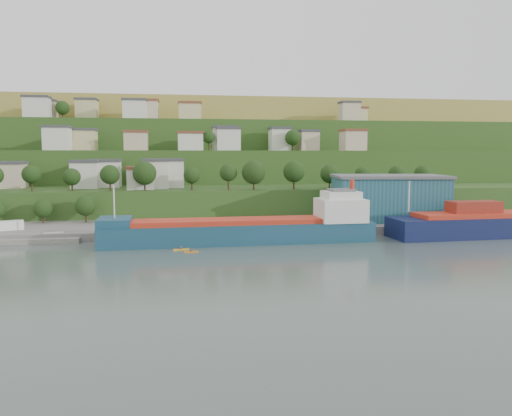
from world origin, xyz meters
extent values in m
plane|color=#45544F|center=(0.00, 0.00, 0.00)|extent=(500.00, 500.00, 0.00)
cube|color=slate|center=(20.00, 28.00, 0.00)|extent=(220.00, 26.00, 4.00)
cube|color=slate|center=(-55.00, 22.00, 0.00)|extent=(40.00, 18.00, 2.40)
cube|color=#284719|center=(0.00, 56.00, 0.00)|extent=(260.00, 32.00, 20.00)
cube|color=#284719|center=(0.00, 86.00, 0.00)|extent=(280.00, 32.00, 44.00)
cube|color=#284719|center=(0.00, 116.00, 0.00)|extent=(300.00, 32.00, 70.00)
cube|color=olive|center=(0.00, 190.00, 0.00)|extent=(360.00, 120.00, 96.00)
cube|color=beige|center=(-64.86, 61.18, 13.79)|extent=(8.66, 8.82, 7.59)
cube|color=#3F3F44|center=(-64.86, 61.18, 18.04)|extent=(9.26, 9.42, 0.90)
cube|color=silver|center=(-41.09, 57.18, 14.00)|extent=(8.14, 7.02, 8.00)
cube|color=#3F3F44|center=(-41.09, 57.18, 18.45)|extent=(8.74, 7.62, 0.90)
cube|color=silver|center=(-35.92, 61.90, 14.11)|extent=(9.93, 8.16, 8.22)
cube|color=#3F3F44|center=(-35.92, 61.90, 18.67)|extent=(10.53, 8.76, 0.90)
cube|color=silver|center=(-23.35, 50.31, 13.04)|extent=(7.92, 8.62, 6.09)
cube|color=brown|center=(-23.35, 50.31, 16.54)|extent=(8.52, 9.22, 0.90)
cube|color=silver|center=(-18.96, 52.75, 14.23)|extent=(7.79, 8.55, 8.46)
cube|color=#3F3F44|center=(-18.96, 52.75, 18.91)|extent=(8.39, 9.15, 0.90)
cube|color=beige|center=(-16.90, 57.84, 13.24)|extent=(7.63, 7.92, 6.49)
cube|color=#3F3F44|center=(-16.90, 57.84, 16.94)|extent=(8.23, 8.52, 0.90)
cube|color=silver|center=(-15.09, 57.26, 14.23)|extent=(9.47, 8.33, 8.46)
cube|color=#3F3F44|center=(-15.09, 57.26, 18.91)|extent=(10.07, 8.93, 0.90)
cube|color=silver|center=(-54.70, 81.48, 25.96)|extent=(8.60, 7.87, 7.92)
cube|color=#3F3F44|center=(-54.70, 81.48, 30.37)|extent=(9.20, 8.47, 0.90)
cube|color=#D0BF86|center=(-47.44, 89.59, 25.69)|extent=(9.68, 7.69, 7.38)
cube|color=#3F3F44|center=(-47.44, 89.59, 29.83)|extent=(10.28, 8.29, 0.90)
cube|color=beige|center=(-27.38, 82.46, 25.22)|extent=(8.17, 7.53, 6.44)
cube|color=brown|center=(-27.38, 82.46, 28.89)|extent=(8.77, 8.13, 0.90)
cube|color=silver|center=(-7.64, 81.59, 25.10)|extent=(9.11, 7.56, 6.21)
cube|color=brown|center=(-7.64, 81.59, 28.66)|extent=(9.71, 8.16, 0.90)
cube|color=silver|center=(5.29, 85.42, 26.25)|extent=(8.51, 8.55, 8.51)
cube|color=#3F3F44|center=(5.29, 85.42, 30.96)|extent=(9.11, 9.15, 0.90)
cube|color=silver|center=(6.44, 82.48, 25.95)|extent=(8.76, 7.37, 7.91)
cube|color=#3F3F44|center=(6.44, 82.48, 30.36)|extent=(9.36, 7.97, 0.90)
cube|color=silver|center=(28.02, 91.61, 26.26)|extent=(7.72, 8.55, 8.53)
cube|color=#3F3F44|center=(28.02, 91.61, 30.98)|extent=(8.32, 9.15, 0.90)
cube|color=beige|center=(39.02, 88.75, 25.72)|extent=(7.35, 8.17, 7.43)
cube|color=#3F3F44|center=(39.02, 88.75, 29.88)|extent=(7.95, 8.77, 0.90)
cube|color=beige|center=(54.91, 81.13, 25.72)|extent=(8.53, 8.24, 7.44)
cube|color=brown|center=(54.91, 81.13, 29.89)|extent=(9.13, 8.84, 0.90)
cube|color=silver|center=(-68.71, 110.02, 39.15)|extent=(9.65, 7.09, 8.30)
cube|color=#3F3F44|center=(-68.71, 110.02, 43.75)|extent=(10.25, 7.69, 0.90)
cube|color=beige|center=(-68.39, 120.39, 38.89)|extent=(9.96, 7.67, 7.78)
cube|color=#3F3F44|center=(-68.39, 120.39, 43.23)|extent=(10.56, 8.27, 0.90)
cube|color=#D0BF86|center=(-51.26, 121.75, 39.39)|extent=(8.79, 7.79, 8.77)
cube|color=#3F3F44|center=(-51.26, 121.75, 44.22)|extent=(9.39, 8.39, 0.90)
cube|color=silver|center=(-30.01, 110.28, 38.86)|extent=(9.43, 7.32, 7.73)
cube|color=#3F3F44|center=(-30.01, 110.28, 43.18)|extent=(10.03, 7.92, 0.90)
cube|color=beige|center=(-24.28, 116.08, 39.07)|extent=(7.37, 8.69, 8.14)
cube|color=brown|center=(-24.28, 116.08, 43.59)|extent=(7.97, 9.29, 0.90)
cube|color=#D0BF86|center=(-7.12, 113.25, 38.57)|extent=(9.51, 7.31, 7.13)
cube|color=brown|center=(-7.12, 113.25, 42.58)|extent=(10.11, 7.91, 0.90)
cube|color=beige|center=(65.11, 115.85, 39.34)|extent=(8.42, 7.05, 8.69)
cube|color=#3F3F44|center=(65.11, 115.85, 44.14)|extent=(9.02, 7.65, 0.90)
cube|color=#D0BF86|center=(69.61, 119.55, 38.26)|extent=(8.81, 7.90, 6.51)
cube|color=brown|center=(69.61, 119.55, 41.96)|extent=(9.41, 8.50, 0.90)
cylinder|color=#382619|center=(-53.78, 45.12, 11.75)|extent=(0.50, 0.50, 3.49)
sphere|color=black|center=(-53.78, 45.12, 14.95)|extent=(5.30, 5.30, 5.30)
cylinder|color=#382619|center=(-42.70, 45.29, 11.37)|extent=(0.50, 0.50, 2.73)
sphere|color=black|center=(-42.70, 45.29, 14.12)|extent=(5.02, 5.02, 5.02)
cylinder|color=#382619|center=(-31.72, 43.67, 11.61)|extent=(0.50, 0.50, 3.22)
sphere|color=black|center=(-31.72, 43.67, 14.78)|extent=(5.67, 5.67, 5.67)
cylinder|color=#382619|center=(-21.89, 44.28, 11.60)|extent=(0.50, 0.50, 3.20)
sphere|color=black|center=(-21.89, 44.28, 15.12)|extent=(6.99, 6.99, 6.99)
cylinder|color=#382619|center=(-8.10, 43.34, 11.53)|extent=(0.50, 0.50, 3.06)
sphere|color=black|center=(-8.10, 43.34, 14.41)|extent=(4.91, 4.91, 4.91)
cylinder|color=#382619|center=(2.74, 42.49, 11.89)|extent=(0.50, 0.50, 3.78)
sphere|color=black|center=(2.74, 42.49, 15.21)|extent=(5.22, 5.22, 5.22)
cylinder|color=#382619|center=(10.35, 42.02, 11.65)|extent=(0.50, 0.50, 3.30)
sphere|color=black|center=(10.35, 42.02, 15.27)|extent=(7.16, 7.16, 7.16)
cylinder|color=#382619|center=(23.12, 44.02, 11.76)|extent=(0.50, 0.50, 3.53)
sphere|color=black|center=(23.12, 44.02, 15.35)|extent=(6.63, 6.63, 6.63)
cylinder|color=#382619|center=(35.10, 45.88, 11.44)|extent=(0.50, 0.50, 2.88)
sphere|color=black|center=(35.10, 45.88, 14.50)|extent=(5.90, 5.90, 5.90)
cylinder|color=#382619|center=(45.28, 44.20, 11.52)|extent=(0.50, 0.50, 3.03)
sphere|color=black|center=(45.28, 44.20, 14.39)|extent=(4.93, 4.93, 4.93)
cylinder|color=#382619|center=(56.21, 43.13, 11.49)|extent=(0.50, 0.50, 2.97)
sphere|color=black|center=(56.21, 43.13, 14.45)|extent=(5.37, 5.37, 5.37)
cylinder|color=#382619|center=(65.57, 44.60, 11.54)|extent=(0.50, 0.50, 3.08)
sphere|color=black|center=(65.57, 44.60, 14.52)|extent=(5.23, 5.23, 5.23)
cylinder|color=#382619|center=(31.78, 84.29, 23.71)|extent=(0.50, 0.50, 3.41)
sphere|color=black|center=(31.78, 84.29, 27.08)|extent=(6.07, 6.07, 6.07)
cylinder|color=#382619|center=(-29.59, 109.72, 36.37)|extent=(0.50, 0.50, 2.74)
sphere|color=black|center=(-29.59, 109.72, 38.95)|extent=(4.41, 4.41, 4.41)
cylinder|color=#382619|center=(-1.03, 79.44, 23.83)|extent=(0.50, 0.50, 3.67)
sphere|color=black|center=(-1.03, 79.44, 26.93)|extent=(4.59, 4.59, 4.59)
cylinder|color=#382619|center=(-59.80, 114.37, 36.67)|extent=(0.50, 0.50, 3.34)
sphere|color=black|center=(-59.80, 114.37, 39.92)|extent=(5.77, 5.77, 5.77)
cube|color=#143F4B|center=(2.09, 8.81, 1.37)|extent=(64.10, 11.87, 6.38)
cube|color=red|center=(0.27, 8.81, 5.11)|extent=(47.64, 9.58, 1.09)
cube|color=#143F4B|center=(-26.18, 8.81, 5.47)|extent=(7.58, 10.24, 1.82)
cube|color=silver|center=(26.71, 8.81, 7.30)|extent=(11.20, 9.43, 5.47)
cube|color=silver|center=(26.71, 8.81, 10.94)|extent=(8.41, 7.53, 1.82)
cube|color=#595B5E|center=(26.71, 8.81, 12.13)|extent=(5.63, 5.63, 0.55)
cylinder|color=red|center=(29.45, 8.81, 13.22)|extent=(1.13, 1.13, 2.74)
cylinder|color=silver|center=(-26.18, 8.81, 10.03)|extent=(0.34, 0.34, 7.30)
cube|color=silver|center=(-23.44, 8.81, 3.47)|extent=(13.06, 10.67, 0.23)
cube|color=#0C1239|center=(72.59, 9.31, 1.41)|extent=(65.68, 13.91, 7.18)
cube|color=red|center=(70.41, 9.31, 5.55)|extent=(48.21, 11.14, 1.09)
cylinder|color=silver|center=(44.32, 9.31, 10.33)|extent=(0.36, 0.36, 7.61)
cube|color=maroon|center=(61.72, 9.31, 7.50)|extent=(13.29, 6.04, 2.83)
cube|color=#204E62|center=(47.33, 28.51, 8.00)|extent=(32.20, 21.98, 12.00)
cube|color=#595B5E|center=(47.33, 28.51, 14.40)|extent=(33.33, 23.11, 0.80)
cube|color=white|center=(-53.51, 23.62, 2.74)|extent=(7.12, 4.81, 3.07)
cube|color=silver|center=(-41.51, 17.18, 1.64)|extent=(4.74, 2.94, 0.89)
cube|color=orange|center=(-9.30, -1.29, 0.12)|extent=(3.14, 0.84, 0.23)
sphere|color=#3F3F44|center=(-9.30, -1.29, 0.50)|extent=(0.54, 0.54, 0.54)
cube|color=gold|center=(-11.45, 1.62, 0.13)|extent=(3.54, 1.16, 0.26)
sphere|color=#3F3F44|center=(-11.45, 1.62, 0.57)|extent=(0.61, 0.61, 0.61)
camera|label=1|loc=(-11.03, -106.12, 20.66)|focal=35.00mm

